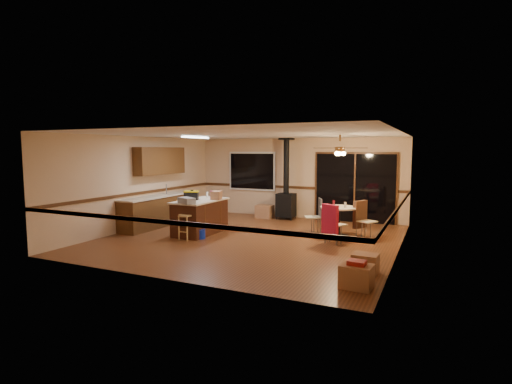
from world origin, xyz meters
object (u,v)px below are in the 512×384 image
Objects in this scene: chair_left at (317,212)px; wood_stove at (286,197)px; bar_stool at (186,227)px; toolbox_grey at (187,200)px; dining_table at (338,216)px; kitchen_island at (200,217)px; toolbox_black at (191,196)px; box_corner_a at (357,276)px; blue_bucket at (200,234)px; box_corner_b at (365,264)px; box_under_window at (265,212)px; chair_near at (331,219)px; chair_right at (361,215)px.

wood_stove is at bearing 130.42° from chair_left.
toolbox_grey is at bearing 105.75° from bar_stool.
bar_stool is 0.69× the size of dining_table.
kitchen_island reaches higher than bar_stool.
dining_table is 1.70× the size of chair_left.
toolbox_black is 0.74× the size of box_corner_a.
kitchen_island is 5.75× the size of blue_bucket.
box_corner_b is (4.60, -1.72, -0.27)m from kitchen_island.
blue_bucket is 3.52m from box_under_window.
toolbox_black is 1.26× the size of blue_bucket.
toolbox_black reaches higher than chair_near.
chair_near is 1.33× the size of box_under_window.
toolbox_grey is 0.88× the size of box_under_window.
dining_table is at bearing 28.17° from toolbox_grey.
toolbox_black reaches higher than bar_stool.
toolbox_black reaches higher than toolbox_grey.
toolbox_grey is 0.90m from blue_bucket.
toolbox_black is (-0.24, -0.05, 0.55)m from kitchen_island.
chair_left is (2.77, 1.96, -0.38)m from toolbox_grey.
wood_stove is at bearing 145.91° from chair_right.
wood_stove is 3.78m from blue_bucket.
dining_table is 1.31× the size of chair_near.
toolbox_grey is 4.39m from chair_right.
bar_stool is 4.41m from chair_right.
toolbox_black reaches higher than box_under_window.
bar_stool is at bearing -150.43° from dining_table.
toolbox_black reaches higher than kitchen_island.
chair_left is at bearing 166.46° from dining_table.
box_corner_a is at bearing -72.48° from dining_table.
box_corner_b is (1.15, -2.81, -0.35)m from dining_table.
wood_stove is at bearing 74.85° from blue_bucket.
toolbox_black is (-1.54, -3.10, 0.27)m from wood_stove.
chair_left is (2.75, 2.05, 0.27)m from bar_stool.
toolbox_grey is 4.95m from box_corner_a.
chair_left is (3.08, 1.28, -0.41)m from toolbox_black.
wood_stove is at bearing 120.50° from box_corner_a.
wood_stove reaches higher than chair_left.
wood_stove is 2.92m from dining_table.
box_corner_b is (4.84, -1.67, -0.82)m from toolbox_black.
chair_near reaches higher than bar_stool.
wood_stove is at bearing 63.58° from toolbox_black.
chair_near is at bearing 112.15° from box_corner_a.
chair_near is at bearing 15.55° from toolbox_grey.
toolbox_black is 0.40× the size of dining_table.
box_under_window is (0.82, 3.01, -0.79)m from toolbox_black.
bar_stool is 1.28× the size of box_corner_a.
toolbox_grey is (-1.23, -3.77, 0.24)m from wood_stove.
toolbox_grey reaches higher than kitchen_island.
bar_stool is 3.81m from box_under_window.
chair_left is 3.46m from box_corner_b.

